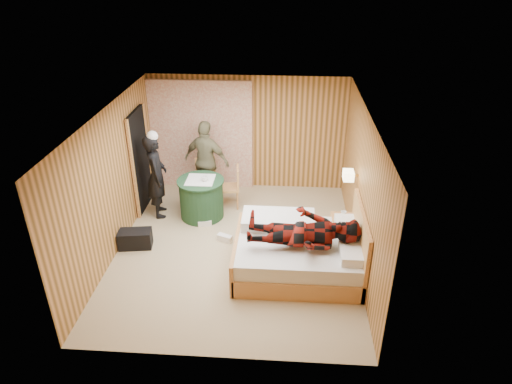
# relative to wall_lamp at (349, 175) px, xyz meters

# --- Properties ---
(floor) EXTENTS (4.20, 5.00, 0.01)m
(floor) POSITION_rel_wall_lamp_xyz_m (-1.92, -0.45, -1.30)
(floor) COLOR tan
(floor) RESTS_ON ground
(ceiling) EXTENTS (4.20, 5.00, 0.01)m
(ceiling) POSITION_rel_wall_lamp_xyz_m (-1.92, -0.45, 1.20)
(ceiling) COLOR white
(ceiling) RESTS_ON wall_back
(wall_back) EXTENTS (4.20, 0.02, 2.50)m
(wall_back) POSITION_rel_wall_lamp_xyz_m (-1.92, 2.05, -0.05)
(wall_back) COLOR #C2844A
(wall_back) RESTS_ON floor
(wall_left) EXTENTS (0.02, 5.00, 2.50)m
(wall_left) POSITION_rel_wall_lamp_xyz_m (-4.02, -0.45, -0.05)
(wall_left) COLOR #C2844A
(wall_left) RESTS_ON floor
(wall_right) EXTENTS (0.02, 5.00, 2.50)m
(wall_right) POSITION_rel_wall_lamp_xyz_m (0.18, -0.45, -0.05)
(wall_right) COLOR #C2844A
(wall_right) RESTS_ON floor
(curtain) EXTENTS (2.20, 0.08, 2.40)m
(curtain) POSITION_rel_wall_lamp_xyz_m (-2.92, 1.98, -0.10)
(curtain) COLOR beige
(curtain) RESTS_ON floor
(doorway) EXTENTS (0.06, 0.90, 2.05)m
(doorway) POSITION_rel_wall_lamp_xyz_m (-3.98, 0.95, -0.28)
(doorway) COLOR black
(doorway) RESTS_ON floor
(wall_lamp) EXTENTS (0.26, 0.24, 0.16)m
(wall_lamp) POSITION_rel_wall_lamp_xyz_m (0.00, 0.00, 0.00)
(wall_lamp) COLOR gold
(wall_lamp) RESTS_ON wall_right
(bed) EXTENTS (2.09, 1.64, 1.13)m
(bed) POSITION_rel_wall_lamp_xyz_m (-0.80, -0.95, -0.97)
(bed) COLOR #EBB660
(bed) RESTS_ON floor
(nightstand) EXTENTS (0.44, 0.59, 0.57)m
(nightstand) POSITION_rel_wall_lamp_xyz_m (-0.04, -0.29, -1.00)
(nightstand) COLOR #EBB660
(nightstand) RESTS_ON floor
(round_table) EXTENTS (0.92, 0.92, 0.81)m
(round_table) POSITION_rel_wall_lamp_xyz_m (-2.73, 0.62, -0.89)
(round_table) COLOR #21472A
(round_table) RESTS_ON floor
(chair_far) EXTENTS (0.51, 0.51, 0.93)m
(chair_far) POSITION_rel_wall_lamp_xyz_m (-2.75, 1.34, -0.76)
(chair_far) COLOR #EBB660
(chair_far) RESTS_ON floor
(chair_near) EXTENTS (0.44, 0.44, 0.88)m
(chair_near) POSITION_rel_wall_lamp_xyz_m (-2.15, 1.07, -0.79)
(chair_near) COLOR #EBB660
(chair_near) RESTS_ON floor
(duffel_bag) EXTENTS (0.62, 0.39, 0.33)m
(duffel_bag) POSITION_rel_wall_lamp_xyz_m (-3.73, -0.53, -1.14)
(duffel_bag) COLOR black
(duffel_bag) RESTS_ON floor
(sneaker_left) EXTENTS (0.28, 0.16, 0.12)m
(sneaker_left) POSITION_rel_wall_lamp_xyz_m (-2.62, 0.26, -1.24)
(sneaker_left) COLOR white
(sneaker_left) RESTS_ON floor
(sneaker_right) EXTENTS (0.30, 0.21, 0.12)m
(sneaker_right) POSITION_rel_wall_lamp_xyz_m (-2.16, -0.24, -1.24)
(sneaker_right) COLOR white
(sneaker_right) RESTS_ON floor
(woman_standing) EXTENTS (0.55, 0.70, 1.70)m
(woman_standing) POSITION_rel_wall_lamp_xyz_m (-3.59, 0.65, -0.45)
(woman_standing) COLOR black
(woman_standing) RESTS_ON floor
(man_at_table) EXTENTS (1.09, 0.73, 1.72)m
(man_at_table) POSITION_rel_wall_lamp_xyz_m (-2.73, 1.39, -0.44)
(man_at_table) COLOR #736F4D
(man_at_table) RESTS_ON floor
(man_on_bed) EXTENTS (0.86, 0.67, 1.77)m
(man_on_bed) POSITION_rel_wall_lamp_xyz_m (-0.77, -1.18, -0.30)
(man_on_bed) COLOR #6A110A
(man_on_bed) RESTS_ON bed
(book_lower) EXTENTS (0.25, 0.27, 0.02)m
(book_lower) POSITION_rel_wall_lamp_xyz_m (-0.04, -0.34, -0.72)
(book_lower) COLOR white
(book_lower) RESTS_ON nightstand
(book_upper) EXTENTS (0.23, 0.27, 0.02)m
(book_upper) POSITION_rel_wall_lamp_xyz_m (-0.04, -0.34, -0.70)
(book_upper) COLOR white
(book_upper) RESTS_ON nightstand
(cup_nightstand) EXTENTS (0.13, 0.13, 0.09)m
(cup_nightstand) POSITION_rel_wall_lamp_xyz_m (-0.04, -0.16, -0.68)
(cup_nightstand) COLOR white
(cup_nightstand) RESTS_ON nightstand
(cup_table) EXTENTS (0.13, 0.13, 0.10)m
(cup_table) POSITION_rel_wall_lamp_xyz_m (-2.63, 0.57, -0.44)
(cup_table) COLOR white
(cup_table) RESTS_ON round_table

